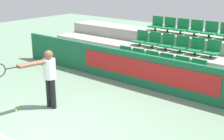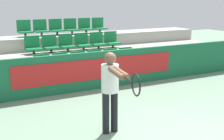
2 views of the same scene
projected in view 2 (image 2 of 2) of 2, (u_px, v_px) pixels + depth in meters
barrier_wall at (98, 70)px, 8.52m from camera, size 10.71×0.14×1.03m
bleacher_tier_front at (90, 77)px, 9.10m from camera, size 10.31×1.02×0.41m
bleacher_tier_middle at (77, 63)px, 9.94m from camera, size 10.31×1.02×0.81m
bleacher_tier_back at (66, 52)px, 10.78m from camera, size 10.31×1.02×1.22m
stadium_chair_0 at (43, 66)px, 8.51m from camera, size 0.45×0.41×0.53m
stadium_chair_1 at (62, 64)px, 8.75m from camera, size 0.45×0.41×0.53m
stadium_chair_2 at (79, 62)px, 8.99m from camera, size 0.45×0.41×0.53m
stadium_chair_3 at (96, 60)px, 9.23m from camera, size 0.45×0.41×0.53m
stadium_chair_4 at (112, 59)px, 9.47m from camera, size 0.45×0.41×0.53m
stadium_chair_5 at (127, 57)px, 9.71m from camera, size 0.45×0.41×0.53m
stadium_chair_6 at (33, 46)px, 9.30m from camera, size 0.45×0.41×0.53m
stadium_chair_7 at (50, 45)px, 9.54m from camera, size 0.45×0.41×0.53m
stadium_chair_8 at (67, 44)px, 9.78m from camera, size 0.45×0.41×0.53m
stadium_chair_9 at (83, 43)px, 10.02m from camera, size 0.45×0.41×0.53m
stadium_chair_10 at (98, 42)px, 10.26m from camera, size 0.45×0.41×0.53m
stadium_chair_11 at (112, 41)px, 10.50m from camera, size 0.45×0.41×0.53m
stadium_chair_12 at (25, 29)px, 10.09m from camera, size 0.45×0.41×0.53m
stadium_chair_13 at (41, 29)px, 10.33m from camera, size 0.45×0.41×0.53m
stadium_chair_14 at (56, 28)px, 10.57m from camera, size 0.45×0.41×0.53m
stadium_chair_15 at (71, 27)px, 10.81m from camera, size 0.45×0.41×0.53m
stadium_chair_16 at (85, 27)px, 11.05m from camera, size 0.45×0.41×0.53m
stadium_chair_17 at (99, 26)px, 11.29m from camera, size 0.45×0.41×0.53m
tennis_player at (111, 85)px, 5.52m from camera, size 0.43×1.56×1.51m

